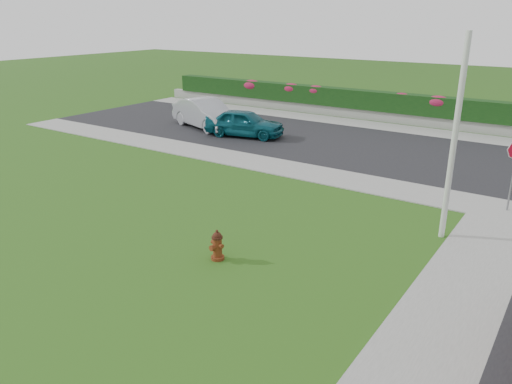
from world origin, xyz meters
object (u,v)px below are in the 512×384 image
Objects in this scene: sedan_teal at (245,123)px; sedan_silver at (206,114)px; utility_pole at (454,141)px; fire_hydrant at (217,246)px.

sedan_silver is (-2.94, 0.46, 0.10)m from sedan_teal.
utility_pole reaches higher than sedan_silver.
sedan_teal is 2.98m from sedan_silver.
fire_hydrant is at bearing -120.52° from sedan_silver.
sedan_teal reaches higher than fire_hydrant.
fire_hydrant is at bearing -133.07° from utility_pole.
sedan_teal is (-7.36, 11.51, 0.34)m from fire_hydrant.
sedan_silver is at bearing 153.65° from utility_pole.
fire_hydrant is 13.67m from sedan_teal.
fire_hydrant is 0.15× the size of utility_pole.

